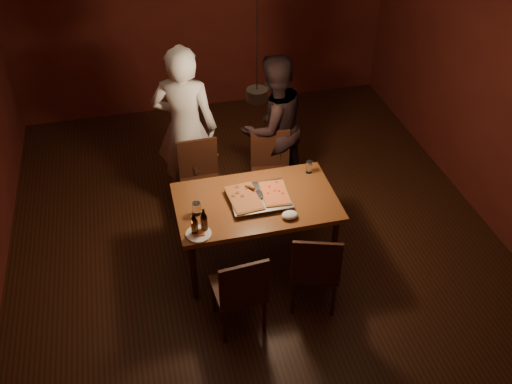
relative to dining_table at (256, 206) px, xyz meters
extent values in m
plane|color=#37190F|center=(0.05, 0.19, -0.68)|extent=(6.00, 6.00, 0.00)
plane|color=#5D1D15|center=(0.05, 3.19, 0.72)|extent=(5.00, 0.00, 5.00)
plane|color=#5D1D15|center=(2.55, 0.19, 0.72)|extent=(0.00, 6.00, 6.00)
cube|color=brown|center=(0.00, 0.00, 0.05)|extent=(1.50, 0.90, 0.05)
cylinder|color=#38190F|center=(-0.67, -0.37, -0.33)|extent=(0.06, 0.06, 0.70)
cylinder|color=#38190F|center=(0.67, -0.37, -0.33)|extent=(0.06, 0.06, 0.70)
cylinder|color=#38190F|center=(-0.67, 0.37, -0.33)|extent=(0.06, 0.06, 0.70)
cylinder|color=#38190F|center=(0.67, 0.37, -0.33)|extent=(0.06, 0.06, 0.70)
cube|color=#38190F|center=(-0.40, 0.73, -0.25)|extent=(0.43, 0.43, 0.04)
cube|color=#38190F|center=(-0.40, 0.92, -0.01)|extent=(0.42, 0.04, 0.45)
cube|color=#38190F|center=(0.35, 0.72, -0.25)|extent=(0.48, 0.48, 0.04)
cube|color=#38190F|center=(0.38, 0.91, -0.01)|extent=(0.42, 0.09, 0.45)
cube|color=#38190F|center=(-0.34, -0.74, -0.25)|extent=(0.45, 0.45, 0.04)
cube|color=#38190F|center=(-0.32, -0.93, -0.01)|extent=(0.42, 0.06, 0.45)
cube|color=#38190F|center=(0.38, -0.64, -0.25)|extent=(0.53, 0.53, 0.04)
cube|color=#38190F|center=(0.32, -0.82, -0.01)|extent=(0.41, 0.16, 0.45)
cube|color=silver|center=(0.03, -0.01, 0.10)|extent=(0.56, 0.46, 0.05)
cube|color=maroon|center=(-0.11, -0.01, 0.13)|extent=(0.31, 0.45, 0.02)
cube|color=gold|center=(0.18, 0.00, 0.13)|extent=(0.26, 0.39, 0.02)
cylinder|color=black|center=(-0.62, -0.33, 0.15)|extent=(0.06, 0.06, 0.15)
cone|color=black|center=(-0.62, -0.33, 0.26)|extent=(0.06, 0.06, 0.08)
cylinder|color=black|center=(-0.53, -0.29, 0.15)|extent=(0.06, 0.06, 0.15)
cone|color=black|center=(-0.53, -0.29, 0.27)|extent=(0.06, 0.06, 0.08)
cylinder|color=silver|center=(-0.56, -0.06, 0.13)|extent=(0.08, 0.08, 0.12)
cylinder|color=silver|center=(0.61, 0.30, 0.14)|extent=(0.06, 0.06, 0.13)
cylinder|color=white|center=(-0.59, -0.34, 0.08)|extent=(0.23, 0.23, 0.02)
cube|color=gold|center=(-0.59, -0.34, 0.10)|extent=(0.10, 0.08, 0.01)
ellipsoid|color=white|center=(0.23, -0.31, 0.11)|extent=(0.15, 0.12, 0.06)
imported|color=silver|center=(-0.48, 1.13, 0.25)|extent=(0.78, 0.63, 1.85)
imported|color=black|center=(0.46, 1.12, 0.14)|extent=(0.96, 0.85, 1.63)
cylinder|color=black|center=(0.05, 0.19, 1.07)|extent=(0.18, 0.18, 0.10)
cylinder|color=black|center=(0.05, 0.19, 1.62)|extent=(0.01, 0.01, 1.00)
camera|label=1|loc=(-0.97, -3.98, 3.43)|focal=40.00mm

